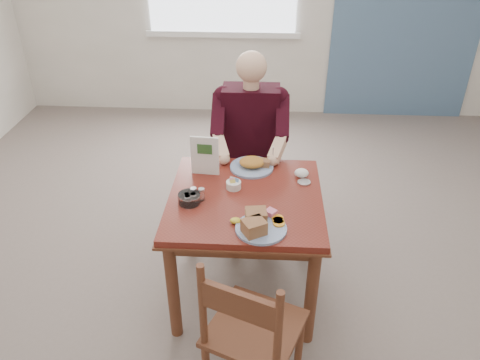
# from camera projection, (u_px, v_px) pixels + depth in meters

# --- Properties ---
(floor) EXTENTS (6.00, 6.00, 0.00)m
(floor) POSITION_uv_depth(u_px,v_px,m) (245.00, 288.00, 3.15)
(floor) COLOR #6F615A
(floor) RESTS_ON ground
(lemon_wedge) EXTENTS (0.07, 0.06, 0.03)m
(lemon_wedge) POSITION_uv_depth(u_px,v_px,m) (236.00, 221.00, 2.51)
(lemon_wedge) COLOR yellow
(lemon_wedge) RESTS_ON table
(napkin) EXTENTS (0.11, 0.09, 0.06)m
(napkin) POSITION_uv_depth(u_px,v_px,m) (301.00, 173.00, 2.92)
(napkin) COLOR white
(napkin) RESTS_ON table
(metal_dish) EXTENTS (0.10, 0.10, 0.01)m
(metal_dish) POSITION_uv_depth(u_px,v_px,m) (304.00, 182.00, 2.87)
(metal_dish) COLOR silver
(metal_dish) RESTS_ON table
(table) EXTENTS (0.92, 0.92, 0.75)m
(table) POSITION_uv_depth(u_px,v_px,m) (245.00, 211.00, 2.81)
(table) COLOR maroon
(table) RESTS_ON ground
(chair_far) EXTENTS (0.42, 0.42, 0.95)m
(chair_far) POSITION_uv_depth(u_px,v_px,m) (250.00, 168.00, 3.57)
(chair_far) COLOR #59301D
(chair_far) RESTS_ON ground
(chair_near) EXTENTS (0.55, 0.55, 0.95)m
(chair_near) POSITION_uv_depth(u_px,v_px,m) (251.00, 333.00, 2.23)
(chair_near) COLOR #59301D
(chair_near) RESTS_ON ground
(diner) EXTENTS (0.53, 0.56, 1.39)m
(diner) POSITION_uv_depth(u_px,v_px,m) (250.00, 134.00, 3.32)
(diner) COLOR gray
(diner) RESTS_ON chair_far
(near_plate) EXTENTS (0.36, 0.36, 0.09)m
(near_plate) POSITION_uv_depth(u_px,v_px,m) (259.00, 224.00, 2.46)
(near_plate) COLOR white
(near_plate) RESTS_ON table
(far_plate) EXTENTS (0.31, 0.31, 0.08)m
(far_plate) POSITION_uv_depth(u_px,v_px,m) (253.00, 164.00, 3.01)
(far_plate) COLOR white
(far_plate) RESTS_ON table
(caddy) EXTENTS (0.11, 0.11, 0.07)m
(caddy) POSITION_uv_depth(u_px,v_px,m) (234.00, 185.00, 2.81)
(caddy) COLOR white
(caddy) RESTS_ON table
(shakers) EXTENTS (0.08, 0.04, 0.08)m
(shakers) POSITION_uv_depth(u_px,v_px,m) (198.00, 194.00, 2.70)
(shakers) COLOR white
(shakers) RESTS_ON table
(creamer) EXTENTS (0.16, 0.16, 0.06)m
(creamer) POSITION_uv_depth(u_px,v_px,m) (189.00, 198.00, 2.67)
(creamer) COLOR white
(creamer) RESTS_ON table
(menu) EXTENTS (0.18, 0.03, 0.26)m
(menu) POSITION_uv_depth(u_px,v_px,m) (205.00, 156.00, 2.90)
(menu) COLOR white
(menu) RESTS_ON table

